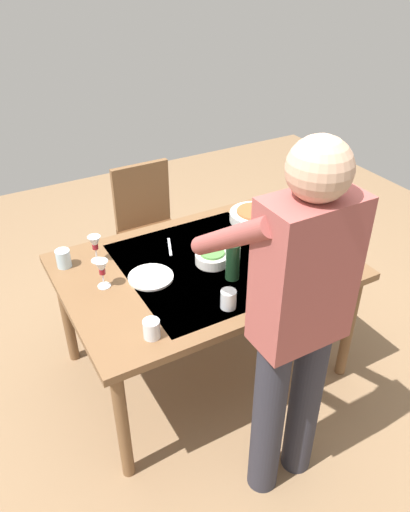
{
  "coord_description": "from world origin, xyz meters",
  "views": [
    {
      "loc": [
        1.05,
        1.88,
        2.2
      ],
      "look_at": [
        0.0,
        0.0,
        0.79
      ],
      "focal_mm": 34.7,
      "sensor_mm": 36.0,
      "label": 1
    }
  ],
  "objects_px": {
    "wine_glass_right": "(102,269)",
    "water_cup_far_left": "(152,329)",
    "wine_bottle": "(233,260)",
    "side_bowl_bread": "(269,252)",
    "dining_table": "(205,275)",
    "water_cup_near_left": "(63,258)",
    "side_bowl_salad": "(212,257)",
    "chair_near": "(149,223)",
    "water_cup_near_right": "(228,299)",
    "wine_glass_left": "(95,244)",
    "dinner_plate_near": "(151,277)",
    "serving_bowl_pasta": "(254,216)",
    "person_server": "(296,317)"
  },
  "relations": [
    {
      "from": "side_bowl_bread",
      "to": "water_cup_near_right",
      "type": "bearing_deg",
      "value": 31.45
    },
    {
      "from": "wine_glass_right",
      "to": "water_cup_far_left",
      "type": "bearing_deg",
      "value": 97.42
    },
    {
      "from": "wine_glass_left",
      "to": "water_cup_near_right",
      "type": "height_order",
      "value": "wine_glass_left"
    },
    {
      "from": "wine_bottle",
      "to": "side_bowl_bread",
      "type": "distance_m",
      "value": 0.29
    },
    {
      "from": "chair_near",
      "to": "wine_glass_right",
      "type": "distance_m",
      "value": 1.06
    },
    {
      "from": "wine_glass_left",
      "to": "side_bowl_bread",
      "type": "xyz_separation_m",
      "value": [
        -0.82,
        0.42,
        -0.07
      ]
    },
    {
      "from": "wine_glass_left",
      "to": "chair_near",
      "type": "bearing_deg",
      "value": -132.66
    },
    {
      "from": "dining_table",
      "to": "serving_bowl_pasta",
      "type": "distance_m",
      "value": 0.57
    },
    {
      "from": "wine_glass_left",
      "to": "dinner_plate_near",
      "type": "relative_size",
      "value": 0.66
    },
    {
      "from": "person_server",
      "to": "dinner_plate_near",
      "type": "height_order",
      "value": "person_server"
    },
    {
      "from": "water_cup_near_right",
      "to": "dinner_plate_near",
      "type": "xyz_separation_m",
      "value": [
        0.22,
        -0.39,
        -0.04
      ]
    },
    {
      "from": "dining_table",
      "to": "water_cup_far_left",
      "type": "distance_m",
      "value": 0.61
    },
    {
      "from": "wine_glass_right",
      "to": "side_bowl_bread",
      "type": "height_order",
      "value": "wine_glass_right"
    },
    {
      "from": "wine_glass_right",
      "to": "side_bowl_bread",
      "type": "relative_size",
      "value": 0.94
    },
    {
      "from": "person_server",
      "to": "wine_bottle",
      "type": "height_order",
      "value": "person_server"
    },
    {
      "from": "serving_bowl_pasta",
      "to": "side_bowl_bread",
      "type": "relative_size",
      "value": 1.88
    },
    {
      "from": "water_cup_far_left",
      "to": "serving_bowl_pasta",
      "type": "xyz_separation_m",
      "value": [
        -0.96,
        -0.64,
        -0.01
      ]
    },
    {
      "from": "side_bowl_salad",
      "to": "dinner_plate_near",
      "type": "xyz_separation_m",
      "value": [
        0.34,
        -0.03,
        -0.03
      ]
    },
    {
      "from": "dining_table",
      "to": "water_cup_near_right",
      "type": "height_order",
      "value": "water_cup_near_right"
    },
    {
      "from": "dinner_plate_near",
      "to": "water_cup_near_left",
      "type": "bearing_deg",
      "value": -42.24
    },
    {
      "from": "dining_table",
      "to": "wine_glass_left",
      "type": "bearing_deg",
      "value": -32.07
    },
    {
      "from": "wine_glass_left",
      "to": "side_bowl_salad",
      "type": "bearing_deg",
      "value": 149.34
    },
    {
      "from": "dining_table",
      "to": "wine_glass_right",
      "type": "relative_size",
      "value": 9.84
    },
    {
      "from": "wine_bottle",
      "to": "side_bowl_bread",
      "type": "relative_size",
      "value": 1.85
    },
    {
      "from": "side_bowl_salad",
      "to": "side_bowl_bread",
      "type": "distance_m",
      "value": 0.31
    },
    {
      "from": "wine_bottle",
      "to": "water_cup_near_left",
      "type": "xyz_separation_m",
      "value": [
        0.71,
        -0.52,
        -0.06
      ]
    },
    {
      "from": "wine_glass_left",
      "to": "dinner_plate_near",
      "type": "height_order",
      "value": "wine_glass_left"
    },
    {
      "from": "water_cup_near_right",
      "to": "side_bowl_bread",
      "type": "distance_m",
      "value": 0.48
    },
    {
      "from": "dining_table",
      "to": "serving_bowl_pasta",
      "type": "bearing_deg",
      "value": -151.61
    },
    {
      "from": "wine_glass_left",
      "to": "side_bowl_salad",
      "type": "height_order",
      "value": "wine_glass_left"
    },
    {
      "from": "side_bowl_salad",
      "to": "water_cup_far_left",
      "type": "bearing_deg",
      "value": 35.78
    },
    {
      "from": "side_bowl_salad",
      "to": "chair_near",
      "type": "bearing_deg",
      "value": -91.26
    },
    {
      "from": "dining_table",
      "to": "water_cup_near_left",
      "type": "height_order",
      "value": "water_cup_near_left"
    },
    {
      "from": "water_cup_near_right",
      "to": "wine_bottle",
      "type": "bearing_deg",
      "value": -126.39
    },
    {
      "from": "dining_table",
      "to": "wine_glass_left",
      "type": "height_order",
      "value": "wine_glass_left"
    },
    {
      "from": "water_cup_near_left",
      "to": "wine_bottle",
      "type": "bearing_deg",
      "value": 143.93
    },
    {
      "from": "water_cup_near_right",
      "to": "serving_bowl_pasta",
      "type": "bearing_deg",
      "value": -132.2
    },
    {
      "from": "wine_glass_right",
      "to": "side_bowl_salad",
      "type": "height_order",
      "value": "wine_glass_right"
    },
    {
      "from": "wine_glass_left",
      "to": "dinner_plate_near",
      "type": "distance_m",
      "value": 0.35
    },
    {
      "from": "chair_near",
      "to": "side_bowl_salad",
      "type": "height_order",
      "value": "chair_near"
    },
    {
      "from": "wine_glass_left",
      "to": "water_cup_near_right",
      "type": "bearing_deg",
      "value": 121.23
    },
    {
      "from": "dining_table",
      "to": "person_server",
      "type": "xyz_separation_m",
      "value": [
        0.03,
        0.78,
        0.3
      ]
    },
    {
      "from": "chair_near",
      "to": "water_cup_near_right",
      "type": "bearing_deg",
      "value": 83.68
    },
    {
      "from": "side_bowl_salad",
      "to": "person_server",
      "type": "bearing_deg",
      "value": 84.57
    },
    {
      "from": "person_server",
      "to": "water_cup_near_right",
      "type": "relative_size",
      "value": 18.35
    },
    {
      "from": "serving_bowl_pasta",
      "to": "dinner_plate_near",
      "type": "relative_size",
      "value": 1.3
    },
    {
      "from": "dining_table",
      "to": "water_cup_far_left",
      "type": "xyz_separation_m",
      "value": [
        0.47,
        0.38,
        0.11
      ]
    },
    {
      "from": "water_cup_far_left",
      "to": "side_bowl_salad",
      "type": "xyz_separation_m",
      "value": [
        -0.51,
        -0.37,
        -0.01
      ]
    },
    {
      "from": "water_cup_far_left",
      "to": "dinner_plate_near",
      "type": "height_order",
      "value": "water_cup_far_left"
    },
    {
      "from": "dining_table",
      "to": "side_bowl_salad",
      "type": "distance_m",
      "value": 0.11
    }
  ]
}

